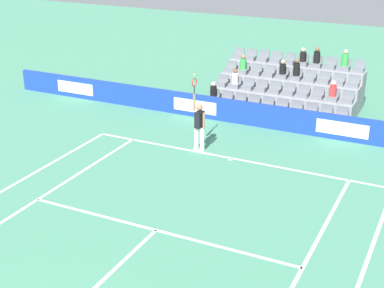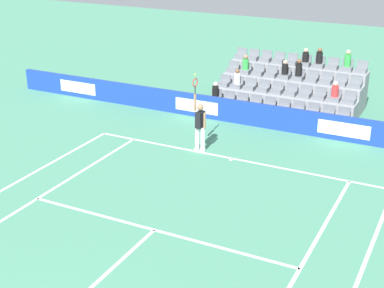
{
  "view_description": "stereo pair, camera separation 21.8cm",
  "coord_description": "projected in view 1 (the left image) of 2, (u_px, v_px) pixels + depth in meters",
  "views": [
    {
      "loc": [
        -6.86,
        5.41,
        8.09
      ],
      "look_at": [
        0.68,
        -10.05,
        1.1
      ],
      "focal_mm": 53.5,
      "sensor_mm": 36.0,
      "label": 1
    },
    {
      "loc": [
        -7.06,
        5.32,
        8.09
      ],
      "look_at": [
        0.68,
        -10.05,
        1.1
      ],
      "focal_mm": 53.5,
      "sensor_mm": 36.0,
      "label": 2
    }
  ],
  "objects": [
    {
      "name": "sponsor_barrier",
      "position": [
        265.0,
        116.0,
        22.98
      ],
      "size": [
        24.8,
        0.22,
        0.97
      ],
      "color": "#193899",
      "rests_on": "ground"
    },
    {
      "name": "line_centre_mark",
      "position": [
        231.0,
        159.0,
        20.16
      ],
      "size": [
        0.1,
        0.2,
        0.01
      ],
      "primitive_type": "cube",
      "color": "white",
      "rests_on": "ground"
    },
    {
      "name": "tennis_player",
      "position": [
        199.0,
        125.0,
        20.56
      ],
      "size": [
        0.52,
        0.38,
        2.85
      ],
      "color": "white",
      "rests_on": "ground"
    },
    {
      "name": "stadium_stand",
      "position": [
        287.0,
        92.0,
        25.35
      ],
      "size": [
        6.2,
        3.8,
        2.61
      ],
      "color": "gray",
      "rests_on": "ground"
    },
    {
      "name": "line_baseline",
      "position": [
        232.0,
        158.0,
        20.24
      ],
      "size": [
        10.97,
        0.1,
        0.01
      ],
      "primitive_type": "cube",
      "color": "white",
      "rests_on": "ground"
    },
    {
      "name": "line_service",
      "position": [
        156.0,
        230.0,
        15.67
      ],
      "size": [
        8.23,
        0.1,
        0.01
      ],
      "primitive_type": "cube",
      "color": "white",
      "rests_on": "ground"
    },
    {
      "name": "line_singles_sideline_right",
      "position": [
        297.0,
        278.0,
        13.62
      ],
      "size": [
        0.1,
        11.89,
        0.01
      ],
      "primitive_type": "cube",
      "color": "white",
      "rests_on": "ground"
    },
    {
      "name": "line_singles_sideline_left",
      "position": [
        28.0,
        206.0,
        16.96
      ],
      "size": [
        0.1,
        11.89,
        0.01
      ],
      "primitive_type": "cube",
      "color": "white",
      "rests_on": "ground"
    }
  ]
}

